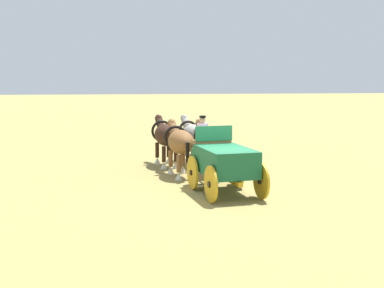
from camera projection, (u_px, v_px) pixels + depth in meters
The scene contains 6 objects.
ground_plane at pixel (225, 194), 17.65m from camera, with size 220.00×220.00×0.00m, color #9E8C4C.
show_wagon at pixel (224, 161), 17.66m from camera, with size 5.65×2.28×2.62m.
draft_horse_rear_near at pixel (180, 143), 20.77m from camera, with size 2.96×1.24×2.24m.
draft_horse_rear_off at pixel (210, 142), 21.14m from camera, with size 3.17×1.22×2.20m.
draft_horse_lead_near at pixel (166, 136), 23.25m from camera, with size 3.01×1.26×2.25m.
draft_horse_lead_off at pixel (193, 135), 23.62m from camera, with size 3.12×1.21×2.22m.
Camera 1 is at (-16.94, 3.62, 4.00)m, focal length 47.63 mm.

